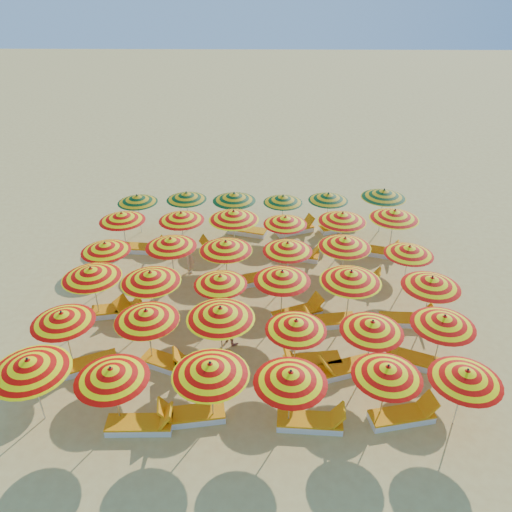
# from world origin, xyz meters

# --- Properties ---
(ground) EXTENTS (120.00, 120.00, 0.00)m
(ground) POSITION_xyz_m (0.00, 0.00, 0.00)
(ground) COLOR #D5B85E
(ground) RESTS_ON ground
(umbrella_0) EXTENTS (2.15, 2.15, 2.13)m
(umbrella_0) POSITION_xyz_m (-5.51, -5.40, 1.88)
(umbrella_0) COLOR silver
(umbrella_0) RESTS_ON ground
(umbrella_1) EXTENTS (2.25, 2.25, 1.97)m
(umbrella_1) POSITION_xyz_m (-3.46, -5.50, 1.74)
(umbrella_1) COLOR silver
(umbrella_1) RESTS_ON ground
(umbrella_2) EXTENTS (2.06, 2.06, 2.08)m
(umbrella_2) POSITION_xyz_m (-1.02, -5.39, 1.83)
(umbrella_2) COLOR silver
(umbrella_2) RESTS_ON ground
(umbrella_3) EXTENTS (2.23, 2.23, 1.96)m
(umbrella_3) POSITION_xyz_m (0.96, -5.52, 1.73)
(umbrella_3) COLOR silver
(umbrella_3) RESTS_ON ground
(umbrella_4) EXTENTS (2.30, 2.30, 1.90)m
(umbrella_4) POSITION_xyz_m (3.39, -5.22, 1.67)
(umbrella_4) COLOR silver
(umbrella_4) RESTS_ON ground
(umbrella_5) EXTENTS (2.20, 2.20, 1.92)m
(umbrella_5) POSITION_xyz_m (5.30, -5.36, 1.69)
(umbrella_5) COLOR silver
(umbrella_5) RESTS_ON ground
(umbrella_6) EXTENTS (1.83, 1.83, 1.93)m
(umbrella_6) POSITION_xyz_m (-5.49, -3.24, 1.70)
(umbrella_6) COLOR silver
(umbrella_6) RESTS_ON ground
(umbrella_7) EXTENTS (2.37, 2.37, 2.00)m
(umbrella_7) POSITION_xyz_m (-3.07, -3.17, 1.76)
(umbrella_7) COLOR silver
(umbrella_7) RESTS_ON ground
(umbrella_8) EXTENTS (2.13, 2.13, 2.11)m
(umbrella_8) POSITION_xyz_m (-0.95, -3.14, 1.85)
(umbrella_8) COLOR silver
(umbrella_8) RESTS_ON ground
(umbrella_9) EXTENTS (2.16, 2.16, 1.87)m
(umbrella_9) POSITION_xyz_m (1.20, -3.39, 1.65)
(umbrella_9) COLOR silver
(umbrella_9) RESTS_ON ground
(umbrella_10) EXTENTS (1.88, 1.88, 1.91)m
(umbrella_10) POSITION_xyz_m (3.33, -3.46, 1.68)
(umbrella_10) COLOR silver
(umbrella_10) RESTS_ON ground
(umbrella_11) EXTENTS (2.18, 2.18, 1.94)m
(umbrella_11) POSITION_xyz_m (5.40, -3.20, 1.71)
(umbrella_11) COLOR silver
(umbrella_11) RESTS_ON ground
(umbrella_12) EXTENTS (2.48, 2.48, 2.05)m
(umbrella_12) POSITION_xyz_m (-5.31, -1.01, 1.80)
(umbrella_12) COLOR silver
(umbrella_12) RESTS_ON ground
(umbrella_13) EXTENTS (2.17, 2.17, 2.06)m
(umbrella_13) POSITION_xyz_m (-3.34, -1.23, 1.81)
(umbrella_13) COLOR silver
(umbrella_13) RESTS_ON ground
(umbrella_14) EXTENTS (2.05, 2.05, 1.85)m
(umbrella_14) POSITION_xyz_m (-1.12, -1.10, 1.63)
(umbrella_14) COLOR silver
(umbrella_14) RESTS_ON ground
(umbrella_15) EXTENTS (1.98, 1.98, 1.98)m
(umbrella_15) POSITION_xyz_m (0.87, -0.99, 1.74)
(umbrella_15) COLOR silver
(umbrella_15) RESTS_ON ground
(umbrella_16) EXTENTS (2.36, 2.36, 2.10)m
(umbrella_16) POSITION_xyz_m (3.06, -1.15, 1.85)
(umbrella_16) COLOR silver
(umbrella_16) RESTS_ON ground
(umbrella_17) EXTENTS (2.29, 2.29, 1.99)m
(umbrella_17) POSITION_xyz_m (5.59, -1.27, 1.75)
(umbrella_17) COLOR silver
(umbrella_17) RESTS_ON ground
(umbrella_18) EXTENTS (1.78, 1.78, 1.88)m
(umbrella_18) POSITION_xyz_m (-5.42, 0.94, 1.66)
(umbrella_18) COLOR silver
(umbrella_18) RESTS_ON ground
(umbrella_19) EXTENTS (2.28, 2.28, 1.98)m
(umbrella_19) POSITION_xyz_m (-3.09, 1.15, 1.75)
(umbrella_19) COLOR silver
(umbrella_19) RESTS_ON ground
(umbrella_20) EXTENTS (2.09, 2.09, 2.03)m
(umbrella_20) POSITION_xyz_m (-1.08, 0.89, 1.78)
(umbrella_20) COLOR silver
(umbrella_20) RESTS_ON ground
(umbrella_21) EXTENTS (2.14, 2.14, 1.91)m
(umbrella_21) POSITION_xyz_m (1.13, 1.05, 1.68)
(umbrella_21) COLOR silver
(umbrella_21) RESTS_ON ground
(umbrella_22) EXTENTS (2.44, 2.44, 2.03)m
(umbrella_22) POSITION_xyz_m (3.19, 1.20, 1.79)
(umbrella_22) COLOR silver
(umbrella_22) RESTS_ON ground
(umbrella_23) EXTENTS (2.29, 2.29, 1.87)m
(umbrella_23) POSITION_xyz_m (5.45, 0.93, 1.64)
(umbrella_23) COLOR silver
(umbrella_23) RESTS_ON ground
(umbrella_24) EXTENTS (2.00, 2.00, 1.94)m
(umbrella_24) POSITION_xyz_m (-5.41, 3.29, 1.71)
(umbrella_24) COLOR silver
(umbrella_24) RESTS_ON ground
(umbrella_25) EXTENTS (2.40, 2.40, 1.94)m
(umbrella_25) POSITION_xyz_m (-3.04, 3.38, 1.71)
(umbrella_25) COLOR silver
(umbrella_25) RESTS_ON ground
(umbrella_26) EXTENTS (2.18, 2.18, 2.12)m
(umbrella_26) POSITION_xyz_m (-0.93, 3.20, 1.87)
(umbrella_26) COLOR silver
(umbrella_26) RESTS_ON ground
(umbrella_27) EXTENTS (1.89, 1.89, 1.86)m
(umbrella_27) POSITION_xyz_m (1.12, 3.25, 1.64)
(umbrella_27) COLOR silver
(umbrella_27) RESTS_ON ground
(umbrella_28) EXTENTS (2.53, 2.53, 2.04)m
(umbrella_28) POSITION_xyz_m (3.37, 3.26, 1.80)
(umbrella_28) COLOR silver
(umbrella_28) RESTS_ON ground
(umbrella_29) EXTENTS (1.99, 1.99, 2.09)m
(umbrella_29) POSITION_xyz_m (5.45, 3.44, 1.84)
(umbrella_29) COLOR silver
(umbrella_29) RESTS_ON ground
(umbrella_30) EXTENTS (2.18, 2.18, 1.84)m
(umbrella_30) POSITION_xyz_m (-5.25, 5.26, 1.62)
(umbrella_30) COLOR silver
(umbrella_30) RESTS_ON ground
(umbrella_31) EXTENTS (2.32, 2.32, 1.87)m
(umbrella_31) POSITION_xyz_m (-3.14, 5.54, 1.64)
(umbrella_31) COLOR silver
(umbrella_31) RESTS_ON ground
(umbrella_32) EXTENTS (2.45, 2.45, 1.99)m
(umbrella_32) POSITION_xyz_m (-1.03, 5.25, 1.75)
(umbrella_32) COLOR silver
(umbrella_32) RESTS_ON ground
(umbrella_33) EXTENTS (2.23, 2.23, 1.82)m
(umbrella_33) POSITION_xyz_m (1.09, 5.39, 1.60)
(umbrella_33) COLOR silver
(umbrella_33) RESTS_ON ground
(umbrella_34) EXTENTS (2.13, 2.13, 1.86)m
(umbrella_34) POSITION_xyz_m (3.07, 5.59, 1.63)
(umbrella_34) COLOR silver
(umbrella_34) RESTS_ON ground
(umbrella_35) EXTENTS (2.57, 2.57, 2.07)m
(umbrella_35) POSITION_xyz_m (5.46, 5.55, 1.82)
(umbrella_35) COLOR silver
(umbrella_35) RESTS_ON ground
(lounger_0) EXTENTS (1.75, 0.64, 0.69)m
(lounger_0) POSITION_xyz_m (-2.86, -5.69, 0.15)
(lounger_0) COLOR white
(lounger_0) RESTS_ON ground
(lounger_1) EXTENTS (1.80, 0.85, 0.69)m
(lounger_1) POSITION_xyz_m (-1.62, -5.37, 0.15)
(lounger_1) COLOR white
(lounger_1) RESTS_ON ground
(lounger_2) EXTENTS (1.76, 0.67, 0.69)m
(lounger_2) POSITION_xyz_m (1.56, -5.52, 0.15)
(lounger_2) COLOR white
(lounger_2) RESTS_ON ground
(lounger_3) EXTENTS (1.82, 0.93, 0.69)m
(lounger_3) POSITION_xyz_m (3.99, -5.28, 0.15)
(lounger_3) COLOR white
(lounger_3) RESTS_ON ground
(lounger_4) EXTENTS (1.82, 1.25, 0.69)m
(lounger_4) POSITION_xyz_m (-4.98, -3.50, 0.15)
(lounger_4) COLOR white
(lounger_4) RESTS_ON ground
(lounger_5) EXTENTS (1.82, 1.21, 0.69)m
(lounger_5) POSITION_xyz_m (-2.48, -3.43, 0.15)
(lounger_5) COLOR white
(lounger_5) RESTS_ON ground
(lounger_6) EXTENTS (1.81, 0.92, 0.69)m
(lounger_6) POSITION_xyz_m (-1.54, -3.35, 0.15)
(lounger_6) COLOR white
(lounger_6) RESTS_ON ground
(lounger_7) EXTENTS (1.80, 0.83, 0.69)m
(lounger_7) POSITION_xyz_m (1.70, -3.24, 0.15)
(lounger_7) COLOR white
(lounger_7) RESTS_ON ground
(lounger_8) EXTENTS (1.83, 1.12, 0.69)m
(lounger_8) POSITION_xyz_m (2.73, -3.50, 0.15)
(lounger_8) COLOR white
(lounger_8) RESTS_ON ground
(lounger_9) EXTENTS (1.82, 1.19, 0.69)m
(lounger_9) POSITION_xyz_m (4.80, -3.10, 0.15)
(lounger_9) COLOR white
(lounger_9) RESTS_ON ground
(lounger_10) EXTENTS (1.81, 0.90, 0.69)m
(lounger_10) POSITION_xyz_m (-4.72, -0.79, 0.15)
(lounger_10) COLOR white
(lounger_10) RESTS_ON ground
(lounger_11) EXTENTS (1.82, 1.22, 0.69)m
(lounger_11) POSITION_xyz_m (-3.94, -1.12, 0.15)
(lounger_11) COLOR white
(lounger_11) RESTS_ON ground
(lounger_12) EXTENTS (1.82, 1.21, 0.69)m
(lounger_12) POSITION_xyz_m (1.47, -0.84, 0.15)
(lounger_12) COLOR white
(lounger_12) RESTS_ON ground
(lounger_13) EXTENTS (1.81, 0.86, 0.69)m
(lounger_13) POSITION_xyz_m (2.46, -1.28, 0.15)
(lounger_13) COLOR white
(lounger_13) RESTS_ON ground
(lounger_14) EXTENTS (1.75, 0.64, 0.69)m
(lounger_14) POSITION_xyz_m (5.09, -1.15, 0.15)
(lounger_14) COLOR white
(lounger_14) RESTS_ON ground
(lounger_15) EXTENTS (1.82, 1.19, 0.69)m
(lounger_15) POSITION_xyz_m (-0.58, 1.04, 0.15)
(lounger_15) COLOR white
(lounger_15) RESTS_ON ground
(lounger_16) EXTENTS (1.82, 0.93, 0.69)m
(lounger_16) POSITION_xyz_m (3.78, 1.25, 0.15)
(lounger_16) COLOR white
(lounger_16) RESTS_ON ground
(lounger_17) EXTENTS (1.78, 0.73, 0.69)m
(lounger_17) POSITION_xyz_m (-4.81, 3.51, 0.15)
(lounger_17) COLOR white
(lounger_17) RESTS_ON ground
(lounger_18) EXTENTS (1.80, 0.82, 0.69)m
(lounger_18) POSITION_xyz_m (-1.53, 3.43, 0.15)
(lounger_18) COLOR white
(lounger_18) RESTS_ON ground
(lounger_19) EXTENTS (1.81, 0.92, 0.69)m
(lounger_19) POSITION_xyz_m (1.71, 3.05, 0.15)
(lounger_19) COLOR white
(lounger_19) RESTS_ON ground
(lounger_20) EXTENTS (1.83, 1.07, 0.69)m
(lounger_20) POSITION_xyz_m (4.95, 3.45, 0.15)
(lounger_20) COLOR white
(lounger_20) RESTS_ON ground
(lounger_21) EXTENTS (1.83, 1.05, 0.69)m
(lounger_21) POSITION_xyz_m (-0.52, 5.18, 0.15)
(lounger_21) COLOR white
(lounger_21) RESTS_ON ground
(lounger_22) EXTENTS (1.82, 1.20, 0.69)m
(lounger_22) POSITION_xyz_m (1.68, 5.37, 0.15)
(lounger_22) COLOR white
(lounger_22) RESTS_ON ground
(lounger_23) EXTENTS (1.83, 1.14, 0.69)m
(lounger_23) POSITION_xyz_m (3.58, 5.59, 0.15)
(lounger_23) COLOR white
(lounger_23) RESTS_ON ground
(beachgoer_a) EXTENTS (0.45, 0.59, 1.45)m
(beachgoer_a) POSITION_xyz_m (-2.60, 1.95, 0.73)
(beachgoer_a) COLOR tan
(beachgoer_a) RESTS_ON ground
(beachgoer_b) EXTENTS (0.79, 0.80, 1.30)m
(beachgoer_b) POSITION_xyz_m (-0.75, -2.15, 0.65)
(beachgoer_b) COLOR tan
(beachgoer_b) RESTS_ON ground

